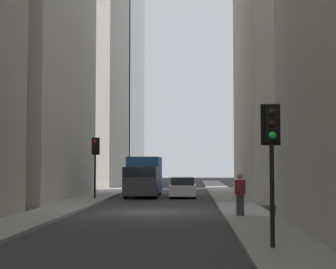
{
  "coord_description": "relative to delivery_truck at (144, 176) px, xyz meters",
  "views": [
    {
      "loc": [
        -25.63,
        -2.04,
        2.28
      ],
      "look_at": [
        18.19,
        -0.05,
        4.81
      ],
      "focal_mm": 56.09,
      "sensor_mm": 36.0,
      "label": 1
    }
  ],
  "objects": [
    {
      "name": "sidewalk_right",
      "position": [
        -11.84,
        3.1,
        -1.39
      ],
      "size": [
        90.0,
        2.2,
        0.14
      ],
      "primitive_type": "cube",
      "color": "gray",
      "rests_on": "ground_plane"
    },
    {
      "name": "traffic_light_midblock",
      "position": [
        -4.24,
        2.73,
        1.53
      ],
      "size": [
        0.43,
        0.52,
        3.88
      ],
      "color": "black",
      "rests_on": "sidewalk_right"
    },
    {
      "name": "traffic_light_foreground",
      "position": [
        -23.64,
        -5.53,
        1.44
      ],
      "size": [
        0.43,
        0.52,
        3.76
      ],
      "color": "black",
      "rests_on": "sidewalk_left"
    },
    {
      "name": "delivery_truck",
      "position": [
        0.0,
        0.0,
        0.0
      ],
      "size": [
        6.46,
        2.25,
        2.84
      ],
      "color": "#285699",
      "rests_on": "ground_plane"
    },
    {
      "name": "sidewalk_left",
      "position": [
        -11.84,
        -5.9,
        -1.39
      ],
      "size": [
        90.0,
        2.2,
        0.14
      ],
      "primitive_type": "cube",
      "color": "gray",
      "rests_on": "ground_plane"
    },
    {
      "name": "discarded_bottle",
      "position": [
        -12.39,
        2.44,
        -1.21
      ],
      "size": [
        0.07,
        0.07,
        0.27
      ],
      "color": "#999EA3",
      "rests_on": "sidewalk_right"
    },
    {
      "name": "ground_plane",
      "position": [
        -11.84,
        -1.4,
        -1.46
      ],
      "size": [
        135.0,
        135.0,
        0.0
      ],
      "primitive_type": "plane",
      "color": "#302D30"
    },
    {
      "name": "building_left_midfar",
      "position": [
        -0.3,
        -12.0,
        7.6
      ],
      "size": [
        14.71,
        10.0,
        18.13
      ],
      "color": "beige",
      "rests_on": "ground_plane"
    },
    {
      "name": "building_right_far",
      "position": [
        18.84,
        9.19,
        12.98
      ],
      "size": [
        16.1,
        10.5,
        28.85
      ],
      "color": "#B7B2A5",
      "rests_on": "ground_plane"
    },
    {
      "name": "pedestrian",
      "position": [
        -15.13,
        -5.47,
        -0.36
      ],
      "size": [
        0.26,
        0.44,
        1.76
      ],
      "color": "#33333D",
      "rests_on": "sidewalk_left"
    },
    {
      "name": "sedan_white",
      "position": [
        -0.72,
        -2.8,
        -0.8
      ],
      "size": [
        4.3,
        1.78,
        1.42
      ],
      "color": "silver",
      "rests_on": "ground_plane"
    }
  ]
}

